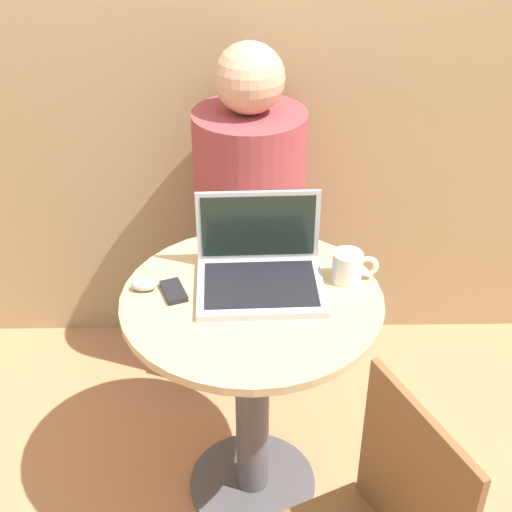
# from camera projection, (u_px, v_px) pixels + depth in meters

# --- Properties ---
(ground_plane) EXTENTS (12.00, 12.00, 0.00)m
(ground_plane) POSITION_uv_depth(u_px,v_px,m) (253.00, 484.00, 2.35)
(ground_plane) COLOR tan
(back_wall) EXTENTS (7.00, 0.05, 2.60)m
(back_wall) POSITION_uv_depth(u_px,v_px,m) (249.00, 15.00, 2.36)
(back_wall) COLOR tan
(back_wall) RESTS_ON ground_plane
(round_table) EXTENTS (0.72, 0.72, 0.77)m
(round_table) POSITION_uv_depth(u_px,v_px,m) (252.00, 363.00, 2.06)
(round_table) COLOR #4C4C51
(round_table) RESTS_ON ground_plane
(laptop) EXTENTS (0.36, 0.29, 0.24)m
(laptop) POSITION_uv_depth(u_px,v_px,m) (260.00, 269.00, 1.97)
(laptop) COLOR #B7B7BC
(laptop) RESTS_ON round_table
(cell_phone) EXTENTS (0.09, 0.12, 0.02)m
(cell_phone) POSITION_uv_depth(u_px,v_px,m) (174.00, 291.00, 1.94)
(cell_phone) COLOR black
(cell_phone) RESTS_ON round_table
(computer_mouse) EXTENTS (0.07, 0.04, 0.03)m
(computer_mouse) POSITION_uv_depth(u_px,v_px,m) (144.00, 285.00, 1.95)
(computer_mouse) COLOR #B2B2B7
(computer_mouse) RESTS_ON round_table
(coffee_cup) EXTENTS (0.13, 0.08, 0.09)m
(coffee_cup) POSITION_uv_depth(u_px,v_px,m) (349.00, 267.00, 1.98)
(coffee_cup) COLOR white
(coffee_cup) RESTS_ON round_table
(person_seated) EXTENTS (0.44, 0.61, 1.28)m
(person_seated) POSITION_uv_depth(u_px,v_px,m) (248.00, 240.00, 2.62)
(person_seated) COLOR #4C4742
(person_seated) RESTS_ON ground_plane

